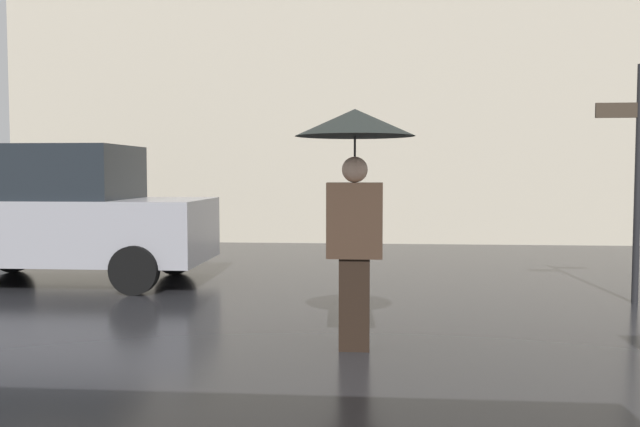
{
  "coord_description": "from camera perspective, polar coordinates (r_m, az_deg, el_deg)",
  "views": [
    {
      "loc": [
        -0.5,
        -2.08,
        1.6
      ],
      "look_at": [
        -0.96,
        3.59,
        1.26
      ],
      "focal_mm": 38.17,
      "sensor_mm": 36.0,
      "label": 1
    }
  ],
  "objects": [
    {
      "name": "pedestrian_with_umbrella",
      "position": [
        6.06,
        2.94,
        4.45
      ],
      "size": [
        1.07,
        1.07,
        2.16
      ],
      "rotation": [
        0.0,
        0.0,
        4.58
      ],
      "color": "black",
      "rests_on": "ground"
    },
    {
      "name": "parked_car_left",
      "position": [
        10.53,
        -20.79,
        -0.02
      ],
      "size": [
        4.09,
        2.0,
        1.99
      ],
      "rotation": [
        0.0,
        0.0,
        -0.08
      ],
      "color": "gray",
      "rests_on": "ground"
    },
    {
      "name": "street_signpost",
      "position": [
        9.1,
        25.18,
        4.16
      ],
      "size": [
        1.08,
        0.08,
        2.9
      ],
      "color": "black",
      "rests_on": "ground"
    }
  ]
}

